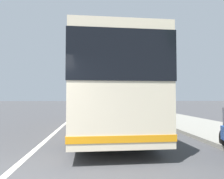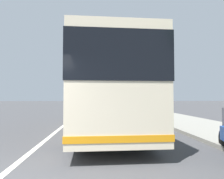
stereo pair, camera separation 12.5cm
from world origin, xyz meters
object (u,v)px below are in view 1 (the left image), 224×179
at_px(car_ahead_same_lane, 97,103).
at_px(utility_pole, 150,83).
at_px(coach_bus, 104,88).
at_px(car_oncoming, 76,102).
at_px(car_behind_bus, 101,104).
at_px(car_side_street, 79,102).

height_order(car_ahead_same_lane, utility_pole, utility_pole).
relative_size(coach_bus, car_oncoming, 2.40).
distance_m(coach_bus, utility_pole, 13.38).
distance_m(car_behind_bus, utility_pole, 10.49).
bearing_deg(utility_pole, car_side_street, 18.90).
bearing_deg(car_behind_bus, coach_bus, 177.13).
bearing_deg(utility_pole, coach_bus, 156.33).
xyz_separation_m(coach_bus, car_side_street, (39.05, 3.83, -1.30)).
relative_size(car_side_street, utility_pole, 0.70).
xyz_separation_m(car_behind_bus, car_side_street, (17.88, 4.27, -0.05)).
relative_size(car_behind_bus, car_side_street, 0.91).
height_order(car_oncoming, car_ahead_same_lane, car_oncoming).
bearing_deg(coach_bus, car_ahead_same_lane, -1.98).
bearing_deg(car_side_street, coach_bus, 9.71).
height_order(car_side_street, utility_pole, utility_pole).
relative_size(car_ahead_same_lane, car_behind_bus, 1.17).
bearing_deg(car_oncoming, utility_pole, 27.33).
bearing_deg(car_ahead_same_lane, car_behind_bus, -173.94).
bearing_deg(utility_pole, car_ahead_same_lane, 16.55).
bearing_deg(car_side_street, car_oncoming, 0.24).
height_order(coach_bus, car_ahead_same_lane, coach_bus).
relative_size(car_behind_bus, utility_pole, 0.64).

